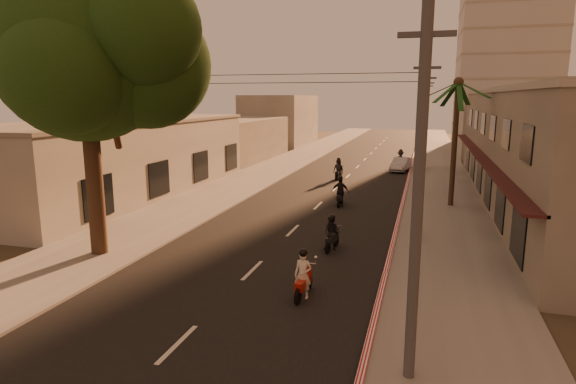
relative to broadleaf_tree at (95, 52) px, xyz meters
name	(u,v)px	position (x,y,z in m)	size (l,w,h in m)	color
ground	(233,290)	(6.61, -2.14, -8.48)	(160.00, 160.00, 0.00)	#383023
road	(335,189)	(6.61, 17.86, -8.47)	(10.00, 140.00, 0.02)	black
sidewalk_right	(440,193)	(14.11, 17.86, -8.42)	(5.00, 140.00, 0.12)	slate
sidewalk_left	(242,183)	(-0.89, 17.86, -8.42)	(5.00, 140.00, 0.12)	slate
curb_stripe	(402,206)	(11.71, 12.86, -8.38)	(0.20, 60.00, 0.20)	#AE121F
shophouse_row	(554,148)	(20.57, 15.86, -4.83)	(8.80, 34.20, 7.30)	gray
left_building	(123,157)	(-7.37, 11.86, -5.88)	(8.20, 24.20, 5.20)	#A9A398
distant_tower	(508,41)	(22.61, 53.86, 5.52)	(12.10, 12.10, 28.00)	#B7B5B2
broadleaf_tree	(95,52)	(0.00, 0.00, 0.00)	(9.60, 8.70, 12.10)	black
palm_tree	(458,90)	(14.61, 13.86, -1.33)	(5.00, 5.00, 8.20)	black
utility_poles	(426,100)	(12.81, 17.86, -1.94)	(1.20, 48.26, 9.00)	#38383A
filler_right	(496,130)	(20.61, 42.86, -5.48)	(8.00, 14.00, 6.00)	#A9A398
filler_left_near	(232,139)	(-7.39, 31.86, -6.28)	(8.00, 14.00, 4.40)	#A9A398
filler_left_far	(280,120)	(-7.39, 49.86, -4.98)	(8.00, 14.00, 7.00)	#A9A398
scooter_red	(303,276)	(9.17, -2.11, -7.71)	(0.69, 1.79, 1.76)	black
scooter_mid_a	(332,234)	(9.13, 3.26, -7.72)	(0.93, 1.69, 1.66)	black
scooter_mid_b	(340,192)	(7.93, 12.20, -7.61)	(1.12, 1.98, 1.95)	black
scooter_far_a	(339,170)	(6.10, 21.99, -7.65)	(0.96, 1.87, 1.84)	black
scooter_far_b	(400,160)	(10.72, 29.19, -7.59)	(1.48, 1.94, 1.94)	black
parked_car	(401,164)	(10.83, 28.10, -7.84)	(1.85, 3.99, 1.27)	#A7A9AF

